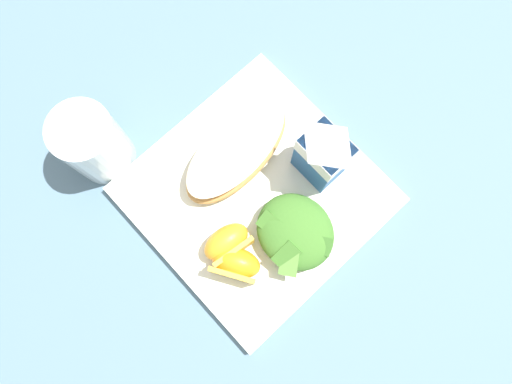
# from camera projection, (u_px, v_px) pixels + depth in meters

# --- Properties ---
(ground) EXTENTS (3.00, 3.00, 0.00)m
(ground) POSITION_uv_depth(u_px,v_px,m) (256.00, 196.00, 0.62)
(ground) COLOR slate
(white_plate) EXTENTS (0.28, 0.28, 0.02)m
(white_plate) POSITION_uv_depth(u_px,v_px,m) (256.00, 195.00, 0.61)
(white_plate) COLOR white
(white_plate) RESTS_ON ground
(cheesy_pizza_bread) EXTENTS (0.10, 0.18, 0.04)m
(cheesy_pizza_bread) POSITION_uv_depth(u_px,v_px,m) (236.00, 150.00, 0.59)
(cheesy_pizza_bread) COLOR tan
(cheesy_pizza_bread) RESTS_ON white_plate
(green_salad_pile) EXTENTS (0.10, 0.09, 0.04)m
(green_salad_pile) POSITION_uv_depth(u_px,v_px,m) (294.00, 233.00, 0.57)
(green_salad_pile) COLOR #3D7028
(green_salad_pile) RESTS_ON white_plate
(milk_carton) EXTENTS (0.06, 0.05, 0.11)m
(milk_carton) POSITION_uv_depth(u_px,v_px,m) (324.00, 153.00, 0.55)
(milk_carton) COLOR #23569E
(milk_carton) RESTS_ON white_plate
(orange_wedge_front) EXTENTS (0.04, 0.06, 0.04)m
(orange_wedge_front) POSITION_uv_depth(u_px,v_px,m) (227.00, 243.00, 0.57)
(orange_wedge_front) COLOR orange
(orange_wedge_front) RESTS_ON white_plate
(orange_wedge_middle) EXTENTS (0.07, 0.06, 0.04)m
(orange_wedge_middle) POSITION_uv_depth(u_px,v_px,m) (236.00, 264.00, 0.56)
(orange_wedge_middle) COLOR orange
(orange_wedge_middle) RESTS_ON white_plate
(drinking_clear_cup) EXTENTS (0.08, 0.08, 0.11)m
(drinking_clear_cup) POSITION_uv_depth(u_px,v_px,m) (94.00, 144.00, 0.57)
(drinking_clear_cup) COLOR silver
(drinking_clear_cup) RESTS_ON ground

